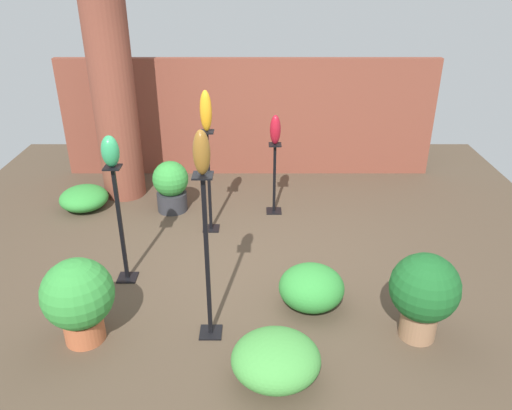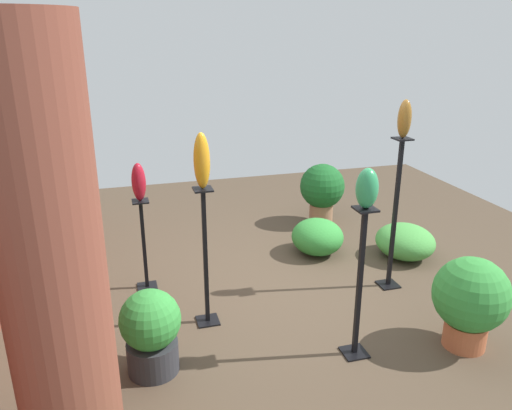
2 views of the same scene
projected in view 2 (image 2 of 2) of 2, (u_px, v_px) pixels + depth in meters
ground_plane at (277, 286)px, 5.19m from camera, size 8.00×8.00×0.00m
brick_pillar at (52, 271)px, 2.66m from camera, size 0.57×0.57×2.63m
pedestal_jade at (359, 290)px, 3.93m from camera, size 0.20×0.20×1.28m
pedestal_amber at (206, 263)px, 4.37m from camera, size 0.20×0.20×1.28m
pedestal_ruby at (144, 249)px, 5.03m from camera, size 0.20×0.20×0.95m
pedestal_bronze at (394, 221)px, 4.97m from camera, size 0.20×0.20×1.56m
art_vase_jade at (367, 188)px, 3.64m from camera, size 0.17×0.17×0.31m
art_vase_amber at (202, 161)px, 4.06m from camera, size 0.14×0.14×0.47m
art_vase_ruby at (139, 182)px, 4.79m from camera, size 0.14×0.14×0.38m
art_vase_bronze at (404, 119)px, 4.63m from camera, size 0.13×0.13×0.36m
potted_plant_back_center at (470, 298)px, 4.08m from camera, size 0.62×0.62×0.80m
potted_plant_front_left at (151, 330)px, 3.80m from camera, size 0.47×0.47×0.69m
potted_plant_near_pillar at (322, 189)px, 6.74m from camera, size 0.60×0.60×0.82m
foliage_bed_east at (317, 237)px, 5.89m from camera, size 0.63×0.61×0.42m
foliage_bed_center at (405, 241)px, 5.80m from camera, size 0.72×0.67×0.39m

